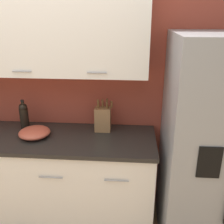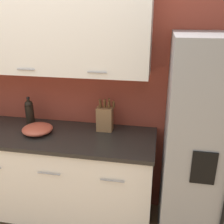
% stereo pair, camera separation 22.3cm
% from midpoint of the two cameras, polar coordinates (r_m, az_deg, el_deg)
% --- Properties ---
extents(wall_back, '(10.00, 0.39, 2.60)m').
position_cam_midpoint_polar(wall_back, '(2.63, -19.47, 8.98)').
color(wall_back, '#993D2D').
rests_on(wall_back, ground_plane).
extents(counter_unit, '(2.27, 0.64, 0.93)m').
position_cam_midpoint_polar(counter_unit, '(2.76, -18.63, -13.47)').
color(counter_unit, black).
rests_on(counter_unit, ground_plane).
extents(refrigerator, '(0.91, 0.82, 1.84)m').
position_cam_midpoint_polar(refrigerator, '(2.34, 20.01, -7.38)').
color(refrigerator, gray).
rests_on(refrigerator, ground_plane).
extents(knife_block, '(0.16, 0.11, 0.31)m').
position_cam_midpoint_polar(knife_block, '(2.44, -4.62, -1.50)').
color(knife_block, olive).
rests_on(knife_block, counter_unit).
extents(wine_bottle, '(0.08, 0.08, 0.29)m').
position_cam_midpoint_polar(wine_bottle, '(2.64, -20.94, -0.77)').
color(wine_bottle, black).
rests_on(wine_bottle, counter_unit).
extents(mixing_bowl, '(0.28, 0.28, 0.09)m').
position_cam_midpoint_polar(mixing_bowl, '(2.47, -19.04, -4.30)').
color(mixing_bowl, '#B24C38').
rests_on(mixing_bowl, counter_unit).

